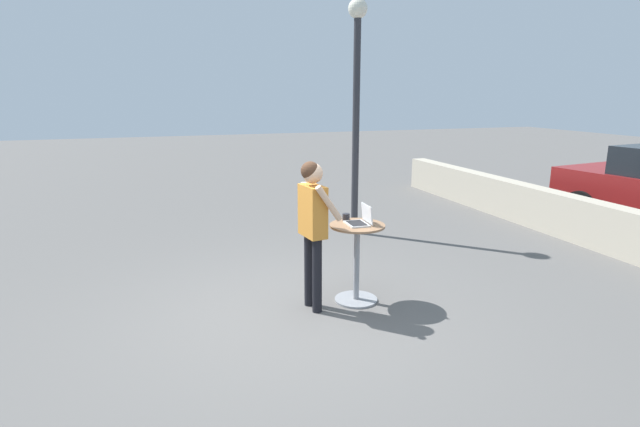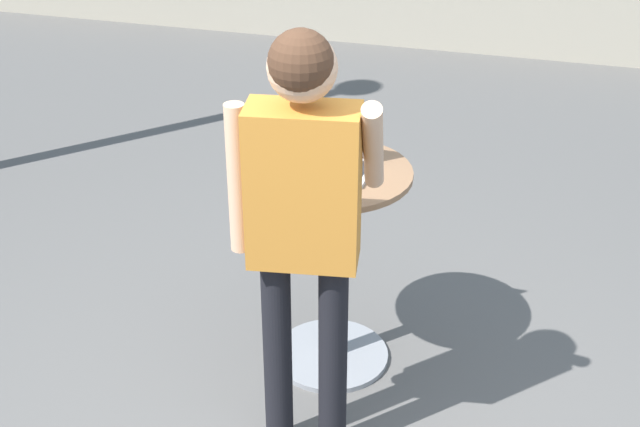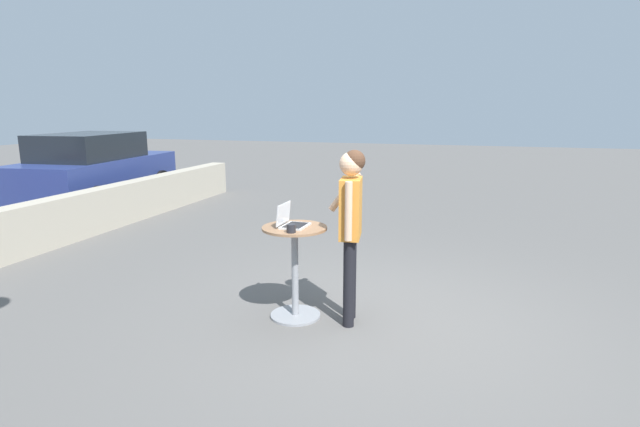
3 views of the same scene
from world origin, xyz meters
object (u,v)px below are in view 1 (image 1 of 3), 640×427
(coffee_mug, at_px, (346,217))
(street_lamp, at_px, (357,85))
(laptop, at_px, (360,220))
(standing_person, at_px, (313,217))
(cafe_table, at_px, (357,256))

(coffee_mug, bearing_deg, street_lamp, 155.05)
(laptop, height_order, standing_person, standing_person)
(laptop, distance_m, street_lamp, 3.38)
(laptop, xyz_separation_m, standing_person, (0.04, -0.60, 0.10))
(cafe_table, xyz_separation_m, standing_person, (0.04, -0.56, 0.54))
(cafe_table, xyz_separation_m, street_lamp, (-2.79, 1.14, 2.01))
(coffee_mug, bearing_deg, laptop, 20.56)
(cafe_table, height_order, street_lamp, street_lamp)
(coffee_mug, relative_size, standing_person, 0.07)
(street_lamp, bearing_deg, laptop, -21.59)
(coffee_mug, xyz_separation_m, street_lamp, (-2.56, 1.19, 1.58))
(laptop, relative_size, coffee_mug, 2.71)
(laptop, height_order, street_lamp, street_lamp)
(cafe_table, height_order, standing_person, standing_person)
(coffee_mug, height_order, street_lamp, street_lamp)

